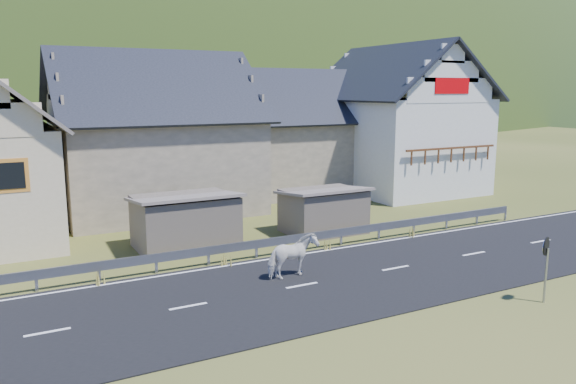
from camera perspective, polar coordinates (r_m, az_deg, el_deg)
ground at (r=19.33m, az=1.42°, el=-9.58°), size 160.00×160.00×0.00m
road at (r=19.32m, az=1.42°, el=-9.52°), size 60.00×7.00×0.04m
lane_markings at (r=19.32m, az=1.42°, el=-9.45°), size 60.00×6.60×0.01m
guardrail at (r=22.29m, az=-3.23°, el=-5.35°), size 28.10×0.09×0.75m
shed_left at (r=24.02m, az=-10.41°, el=-3.03°), size 4.30×3.30×2.40m
shed_right at (r=26.23m, az=3.60°, el=-1.96°), size 3.80×2.90×2.20m
house_stone_a at (r=31.90m, az=-13.55°, el=6.56°), size 10.80×9.80×8.90m
house_stone_b at (r=37.48m, az=0.74°, el=6.76°), size 9.80×8.80×8.10m
house_white at (r=38.26m, az=10.93°, el=7.89°), size 8.80×10.80×9.70m
mountain at (r=198.12m, az=-23.60°, el=1.78°), size 440.00×280.00×260.00m
horse at (r=19.89m, az=0.46°, el=-6.53°), size 1.07×1.92×1.54m
traffic_mirror at (r=19.27m, az=24.72°, el=-5.81°), size 0.55×0.28×2.10m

